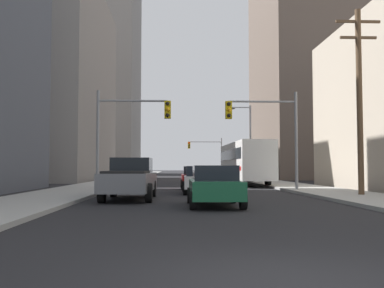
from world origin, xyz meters
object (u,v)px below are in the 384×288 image
sedan_green (215,186)px  sedan_red (195,177)px  traffic_signal_near_left (130,123)px  sedan_white (200,180)px  traffic_signal_near_right (265,124)px  city_bus (245,161)px  traffic_signal_far_right (207,150)px  pickup_truck_grey (130,179)px

sedan_green → sedan_red: same height
sedan_red → traffic_signal_near_left: 6.49m
sedan_white → traffic_signal_near_right: traffic_signal_near_right is taller
sedan_green → traffic_signal_near_left: size_ratio=0.70×
city_bus → traffic_signal_far_right: (-0.79, 31.76, 2.18)m
city_bus → sedan_white: size_ratio=2.73×
traffic_signal_near_left → sedan_red: bearing=43.6°
pickup_truck_grey → traffic_signal_near_right: size_ratio=0.91×
sedan_white → sedan_red: bearing=90.4°
city_bus → traffic_signal_far_right: bearing=91.4°
pickup_truck_grey → sedan_green: 5.06m
sedan_white → traffic_signal_near_left: bearing=158.9°
city_bus → traffic_signal_far_right: size_ratio=1.92×
traffic_signal_near_left → traffic_signal_near_right: (8.06, -0.00, -0.00)m
traffic_signal_near_left → traffic_signal_far_right: same height
pickup_truck_grey → sedan_green: bearing=-46.0°
city_bus → pickup_truck_grey: bearing=-116.8°
sedan_red → traffic_signal_near_left: (-4.04, -3.85, 3.30)m
sedan_white → traffic_signal_far_right: traffic_signal_far_right is taller
pickup_truck_grey → sedan_white: bearing=50.9°
traffic_signal_near_left → traffic_signal_near_right: bearing=-0.0°
pickup_truck_grey → sedan_white: size_ratio=1.29×
pickup_truck_grey → traffic_signal_near_left: bearing=96.0°
sedan_white → traffic_signal_near_left: traffic_signal_near_left is taller
traffic_signal_far_right → sedan_green: bearing=-93.9°
sedan_white → traffic_signal_far_right: (3.54, 42.90, 3.34)m
sedan_white → city_bus: bearing=68.8°
sedan_green → sedan_red: (-0.09, 13.32, 0.00)m
traffic_signal_near_left → traffic_signal_near_right: same height
city_bus → sedan_green: size_ratio=2.74×
traffic_signal_near_left → traffic_signal_near_right: size_ratio=1.00×
sedan_white → sedan_red: 5.43m
city_bus → sedan_green: 19.55m
pickup_truck_grey → traffic_signal_near_right: traffic_signal_near_right is taller
city_bus → sedan_green: city_bus is taller
pickup_truck_grey → traffic_signal_far_right: 47.78m
traffic_signal_near_left → traffic_signal_far_right: size_ratio=1.00×
sedan_green → traffic_signal_near_right: bearing=67.4°
sedan_red → sedan_white: bearing=-89.6°
pickup_truck_grey → traffic_signal_near_left: 6.65m
city_bus → pickup_truck_grey: (-7.78, -15.40, -1.00)m
sedan_green → traffic_signal_near_left: (-4.13, 9.47, 3.30)m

